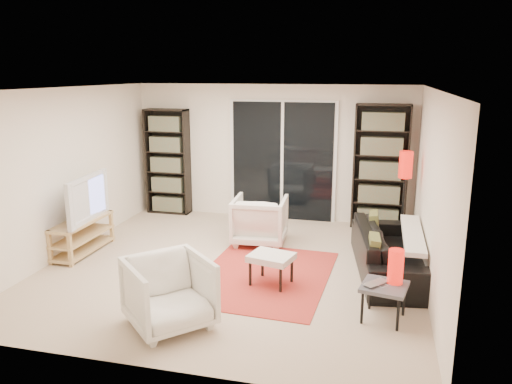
% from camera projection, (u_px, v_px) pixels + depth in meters
% --- Properties ---
extents(floor, '(5.00, 5.00, 0.00)m').
position_uv_depth(floor, '(233.00, 266.00, 6.86)').
color(floor, beige).
rests_on(floor, ground).
extents(wall_back, '(5.00, 0.02, 2.40)m').
position_uv_depth(wall_back, '(272.00, 152.00, 8.94)').
color(wall_back, white).
rests_on(wall_back, ground).
extents(wall_front, '(5.00, 0.02, 2.40)m').
position_uv_depth(wall_front, '(148.00, 243.00, 4.22)').
color(wall_front, white).
rests_on(wall_front, ground).
extents(wall_left, '(0.02, 5.00, 2.40)m').
position_uv_depth(wall_left, '(65.00, 172.00, 7.16)').
color(wall_left, white).
rests_on(wall_left, ground).
extents(wall_right, '(0.02, 5.00, 2.40)m').
position_uv_depth(wall_right, '(431.00, 192.00, 5.99)').
color(wall_right, white).
rests_on(wall_right, ground).
extents(ceiling, '(5.00, 5.00, 0.02)m').
position_uv_depth(ceiling, '(231.00, 89.00, 6.30)').
color(ceiling, white).
rests_on(ceiling, wall_back).
extents(sliding_door, '(1.92, 0.08, 2.16)m').
position_uv_depth(sliding_door, '(282.00, 161.00, 8.89)').
color(sliding_door, white).
rests_on(sliding_door, ground).
extents(bookshelf_left, '(0.80, 0.30, 1.95)m').
position_uv_depth(bookshelf_left, '(168.00, 162.00, 9.29)').
color(bookshelf_left, black).
rests_on(bookshelf_left, ground).
extents(bookshelf_right, '(0.90, 0.30, 2.10)m').
position_uv_depth(bookshelf_right, '(380.00, 167.00, 8.37)').
color(bookshelf_right, black).
rests_on(bookshelf_right, ground).
extents(tv_stand, '(0.38, 1.18, 0.50)m').
position_uv_depth(tv_stand, '(83.00, 235.00, 7.34)').
color(tv_stand, '#DBBB83').
rests_on(tv_stand, floor).
extents(tv, '(0.25, 1.16, 0.67)m').
position_uv_depth(tv, '(81.00, 198.00, 7.20)').
color(tv, black).
rests_on(tv, tv_stand).
extents(rug, '(1.76, 2.30, 0.01)m').
position_uv_depth(rug, '(264.00, 276.00, 6.53)').
color(rug, red).
rests_on(rug, floor).
extents(sofa, '(1.11, 2.18, 0.61)m').
position_uv_depth(sofa, '(390.00, 251.00, 6.59)').
color(sofa, black).
rests_on(sofa, floor).
extents(armchair_back, '(0.84, 0.87, 0.74)m').
position_uv_depth(armchair_back, '(260.00, 220.00, 7.71)').
color(armchair_back, silver).
rests_on(armchair_back, floor).
extents(armchair_front, '(1.15, 1.14, 0.75)m').
position_uv_depth(armchair_front, '(169.00, 293.00, 5.18)').
color(armchair_front, silver).
rests_on(armchair_front, floor).
extents(ottoman, '(0.60, 0.53, 0.40)m').
position_uv_depth(ottoman, '(271.00, 259.00, 6.21)').
color(ottoman, silver).
rests_on(ottoman, floor).
extents(side_table, '(0.55, 0.55, 0.40)m').
position_uv_depth(side_table, '(384.00, 289.00, 5.32)').
color(side_table, '#4C4C52').
rests_on(side_table, floor).
extents(laptop, '(0.34, 0.35, 0.02)m').
position_uv_depth(laptop, '(379.00, 285.00, 5.28)').
color(laptop, silver).
rests_on(laptop, side_table).
extents(table_lamp, '(0.17, 0.17, 0.37)m').
position_uv_depth(table_lamp, '(396.00, 266.00, 5.32)').
color(table_lamp, red).
rests_on(table_lamp, side_table).
extents(floor_lamp, '(0.22, 0.22, 1.47)m').
position_uv_depth(floor_lamp, '(405.00, 174.00, 7.39)').
color(floor_lamp, black).
rests_on(floor_lamp, floor).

